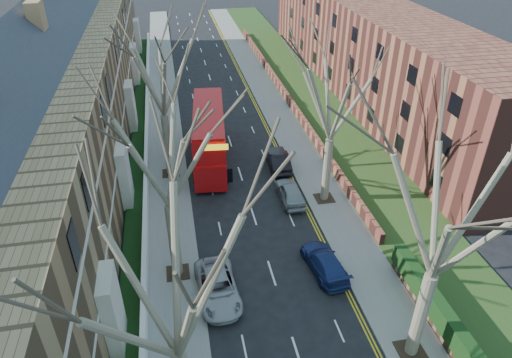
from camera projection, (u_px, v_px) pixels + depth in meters
pavement_left at (164, 120)px, 47.18m from camera, size 3.00×102.00×0.12m
pavement_right at (277, 111)px, 49.12m from camera, size 3.00×102.00×0.12m
terrace_left at (62, 106)px, 36.38m from camera, size 9.70×78.00×13.60m
flats_right at (368, 48)px, 51.68m from camera, size 13.97×54.00×10.00m
front_wall_left at (147, 153)px, 39.97m from camera, size 0.30×78.00×1.00m
grass_verge_right at (317, 107)px, 49.81m from camera, size 6.00×102.00×0.06m
tree_left_mid at (167, 273)px, 14.76m from camera, size 10.50×10.50×14.71m
tree_left_far at (162, 141)px, 23.23m from camera, size 10.15×10.15×14.22m
tree_left_dist at (158, 62)px, 33.03m from camera, size 10.50×10.50×14.71m
tree_right_mid at (453, 200)px, 18.27m from camera, size 10.50×10.50×14.71m
tree_right_far at (335, 85)px, 30.07m from camera, size 10.15×10.15×14.22m
double_decker_bus at (209, 137)px, 38.86m from camera, size 3.62×11.32×4.65m
car_left_far at (218, 287)px, 26.29m from camera, size 2.49×5.01×1.37m
car_right_near at (325, 262)px, 28.11m from camera, size 2.28×4.67×1.31m
car_right_mid at (290, 192)px, 34.56m from camera, size 1.70×4.18×1.42m
car_right_far at (278, 160)px, 38.71m from camera, size 1.81×4.63×1.50m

